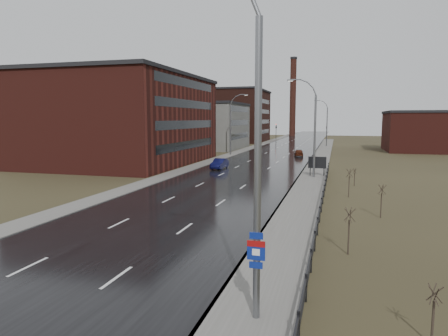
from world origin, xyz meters
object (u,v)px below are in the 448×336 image
Objects in this scene: billboard at (317,163)px; car_near at (220,164)px; streetlight_main at (248,143)px; car_far at (299,153)px.

car_near is at bearing 162.88° from billboard.
streetlight_main reaches higher than car_far.
billboard is (0.63, 35.30, -4.41)m from streetlight_main.
streetlight_main is at bearing 86.93° from car_far.
car_far is (-3.82, 60.79, -5.40)m from streetlight_main.
billboard is at bearing -15.46° from car_near.
billboard is at bearing 88.98° from streetlight_main.
car_near is at bearing 107.71° from streetlight_main.
streetlight_main is 3.14× the size of car_far.
car_near is (-13.19, 4.06, -0.97)m from billboard.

